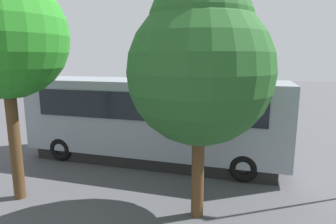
{
  "coord_description": "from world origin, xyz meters",
  "views": [
    {
      "loc": [
        -3.74,
        15.23,
        4.08
      ],
      "look_at": [
        0.11,
        -0.01,
        1.1
      ],
      "focal_mm": 30.35,
      "sensor_mm": 36.0,
      "label": 1
    }
  ],
  "objects_px": {
    "tree_centre": "(200,61)",
    "tree_right": "(3,27)",
    "spectator_far_right": "(131,120)",
    "spectator_centre": "(174,121)",
    "spectator_right": "(156,120)",
    "spectator_far_left": "(220,125)",
    "spectator_left": "(193,124)",
    "parked_motorcycle_silver": "(251,142)",
    "tour_bus": "(153,120)",
    "stunt_motorcycle": "(155,104)",
    "traffic_cone": "(183,116)"
  },
  "relations": [
    {
      "from": "tour_bus",
      "to": "spectator_right",
      "type": "xyz_separation_m",
      "value": [
        0.7,
        -2.73,
        -0.6
      ]
    },
    {
      "from": "spectator_right",
      "to": "stunt_motorcycle",
      "type": "relative_size",
      "value": 0.95
    },
    {
      "from": "parked_motorcycle_silver",
      "to": "tree_right",
      "type": "height_order",
      "value": "tree_right"
    },
    {
      "from": "spectator_far_right",
      "to": "spectator_centre",
      "type": "bearing_deg",
      "value": -169.83
    },
    {
      "from": "stunt_motorcycle",
      "to": "tree_centre",
      "type": "relative_size",
      "value": 0.3
    },
    {
      "from": "stunt_motorcycle",
      "to": "traffic_cone",
      "type": "bearing_deg",
      "value": 179.85
    },
    {
      "from": "tour_bus",
      "to": "stunt_motorcycle",
      "type": "xyz_separation_m",
      "value": [
        2.19,
        -7.56,
        -0.6
      ]
    },
    {
      "from": "spectator_left",
      "to": "stunt_motorcycle",
      "type": "xyz_separation_m",
      "value": [
        3.4,
        -5.07,
        0.06
      ]
    },
    {
      "from": "spectator_far_left",
      "to": "tour_bus",
      "type": "bearing_deg",
      "value": 45.2
    },
    {
      "from": "parked_motorcycle_silver",
      "to": "tour_bus",
      "type": "bearing_deg",
      "value": 25.41
    },
    {
      "from": "tree_centre",
      "to": "tree_right",
      "type": "height_order",
      "value": "tree_right"
    },
    {
      "from": "spectator_left",
      "to": "spectator_centre",
      "type": "distance_m",
      "value": 1.04
    },
    {
      "from": "spectator_far_right",
      "to": "tree_right",
      "type": "xyz_separation_m",
      "value": [
        1.01,
        6.38,
        3.84
      ]
    },
    {
      "from": "spectator_right",
      "to": "traffic_cone",
      "type": "xyz_separation_m",
      "value": [
        -0.41,
        -4.83,
        -0.74
      ]
    },
    {
      "from": "spectator_right",
      "to": "parked_motorcycle_silver",
      "type": "distance_m",
      "value": 4.7
    },
    {
      "from": "spectator_left",
      "to": "tree_centre",
      "type": "height_order",
      "value": "tree_centre"
    },
    {
      "from": "spectator_left",
      "to": "spectator_centre",
      "type": "height_order",
      "value": "spectator_centre"
    },
    {
      "from": "spectator_right",
      "to": "spectator_far_right",
      "type": "height_order",
      "value": "spectator_far_right"
    },
    {
      "from": "tour_bus",
      "to": "spectator_far_left",
      "type": "xyz_separation_m",
      "value": [
        -2.46,
        -2.48,
        -0.6
      ]
    },
    {
      "from": "tree_centre",
      "to": "tree_right",
      "type": "bearing_deg",
      "value": 3.58
    },
    {
      "from": "spectator_left",
      "to": "parked_motorcycle_silver",
      "type": "height_order",
      "value": "spectator_left"
    },
    {
      "from": "spectator_left",
      "to": "spectator_centre",
      "type": "relative_size",
      "value": 0.94
    },
    {
      "from": "tree_right",
      "to": "spectator_far_right",
      "type": "bearing_deg",
      "value": -98.99
    },
    {
      "from": "spectator_far_left",
      "to": "parked_motorcycle_silver",
      "type": "xyz_separation_m",
      "value": [
        -1.42,
        0.64,
        -0.57
      ]
    },
    {
      "from": "tour_bus",
      "to": "tree_centre",
      "type": "height_order",
      "value": "tree_centre"
    },
    {
      "from": "tour_bus",
      "to": "spectator_left",
      "type": "bearing_deg",
      "value": -116.02
    },
    {
      "from": "traffic_cone",
      "to": "spectator_centre",
      "type": "bearing_deg",
      "value": 95.89
    },
    {
      "from": "traffic_cone",
      "to": "tree_centre",
      "type": "xyz_separation_m",
      "value": [
        -2.62,
        11.25,
        3.7
      ]
    },
    {
      "from": "spectator_left",
      "to": "tree_right",
      "type": "bearing_deg",
      "value": 57.59
    },
    {
      "from": "tour_bus",
      "to": "spectator_far_left",
      "type": "distance_m",
      "value": 3.55
    },
    {
      "from": "spectator_far_left",
      "to": "tree_centre",
      "type": "xyz_separation_m",
      "value": [
        0.13,
        6.17,
        2.96
      ]
    },
    {
      "from": "tree_right",
      "to": "tour_bus",
      "type": "bearing_deg",
      "value": -125.96
    },
    {
      "from": "spectator_right",
      "to": "spectator_far_right",
      "type": "relative_size",
      "value": 0.99
    },
    {
      "from": "spectator_far_left",
      "to": "spectator_centre",
      "type": "bearing_deg",
      "value": -6.42
    },
    {
      "from": "spectator_left",
      "to": "stunt_motorcycle",
      "type": "height_order",
      "value": "stunt_motorcycle"
    },
    {
      "from": "stunt_motorcycle",
      "to": "tree_centre",
      "type": "bearing_deg",
      "value": 111.86
    },
    {
      "from": "tour_bus",
      "to": "stunt_motorcycle",
      "type": "relative_size",
      "value": 5.55
    },
    {
      "from": "stunt_motorcycle",
      "to": "tree_right",
      "type": "xyz_separation_m",
      "value": [
        0.73,
        11.58,
        3.86
      ]
    },
    {
      "from": "spectator_centre",
      "to": "spectator_right",
      "type": "relative_size",
      "value": 1.01
    },
    {
      "from": "tree_right",
      "to": "stunt_motorcycle",
      "type": "bearing_deg",
      "value": -93.62
    },
    {
      "from": "spectator_left",
      "to": "parked_motorcycle_silver",
      "type": "xyz_separation_m",
      "value": [
        -2.66,
        0.65,
        -0.51
      ]
    },
    {
      "from": "spectator_far_left",
      "to": "spectator_far_right",
      "type": "distance_m",
      "value": 4.37
    },
    {
      "from": "spectator_far_left",
      "to": "parked_motorcycle_silver",
      "type": "bearing_deg",
      "value": 155.72
    },
    {
      "from": "spectator_left",
      "to": "spectator_far_right",
      "type": "height_order",
      "value": "spectator_far_right"
    },
    {
      "from": "spectator_left",
      "to": "stunt_motorcycle",
      "type": "bearing_deg",
      "value": -56.14
    },
    {
      "from": "spectator_far_left",
      "to": "spectator_left",
      "type": "distance_m",
      "value": 1.25
    },
    {
      "from": "tour_bus",
      "to": "tree_right",
      "type": "distance_m",
      "value": 5.94
    },
    {
      "from": "spectator_far_left",
      "to": "tree_right",
      "type": "distance_m",
      "value": 9.28
    },
    {
      "from": "spectator_far_left",
      "to": "spectator_right",
      "type": "relative_size",
      "value": 1.0
    },
    {
      "from": "tree_centre",
      "to": "spectator_centre",
      "type": "bearing_deg",
      "value": -71.75
    }
  ]
}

